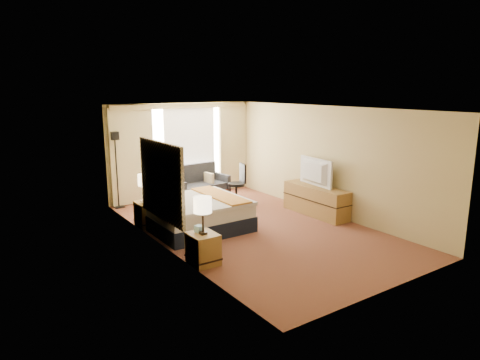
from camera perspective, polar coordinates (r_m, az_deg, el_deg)
floor at (r=9.42m, az=1.92°, el=-6.42°), size 4.20×7.00×0.02m
ceiling at (r=8.94m, az=2.04°, el=9.58°), size 4.20×7.00×0.02m
wall_back at (r=12.05m, az=-7.91°, el=3.96°), size 4.20×0.02×2.60m
wall_front at (r=6.67m, az=20.04°, el=-3.44°), size 4.20×0.02×2.60m
wall_left at (r=8.06m, az=-10.17°, el=-0.25°), size 0.02×7.00×2.60m
wall_right at (r=10.45m, az=11.33°, el=2.57°), size 0.02×7.00×2.60m
headboard at (r=8.25m, az=-10.49°, el=-0.10°), size 0.06×1.85×1.50m
nightstand_left at (r=7.55m, az=-4.94°, el=-9.10°), size 0.45×0.52×0.55m
nightstand_right at (r=9.69m, az=-12.23°, el=-4.46°), size 0.45×0.52×0.55m
media_dresser at (r=10.46m, az=10.07°, el=-2.70°), size 0.50×1.80×0.70m
window at (r=12.14m, az=-6.79°, el=4.14°), size 2.30×0.02×2.30m
curtains at (r=11.94m, az=-7.69°, el=4.41°), size 4.12×0.19×2.56m
bed at (r=9.31m, az=-5.75°, el=-4.48°), size 1.95×1.78×0.95m
loveseat at (r=11.77m, az=-5.48°, el=-1.07°), size 1.58×0.93×0.95m
floor_lamp at (r=11.15m, az=-16.24°, el=3.29°), size 0.25×0.25×1.94m
desk_chair at (r=11.36m, az=-0.23°, el=-0.72°), size 0.51×0.51×1.05m
lamp_left at (r=7.26m, az=-5.02°, el=-3.43°), size 0.31×0.31×0.66m
lamp_right at (r=9.53m, az=-12.59°, el=-0.07°), size 0.29×0.29×0.62m
tissue_box at (r=7.51m, az=-5.46°, el=-6.50°), size 0.16×0.16×0.12m
telephone at (r=9.54m, az=-12.18°, el=-2.77°), size 0.23×0.21×0.07m
television at (r=10.36m, az=9.57°, el=1.03°), size 0.26×1.16×0.66m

